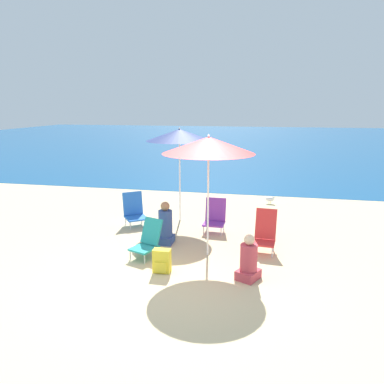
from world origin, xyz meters
name	(u,v)px	position (x,y,z in m)	size (l,w,h in m)	color
ground_plane	(181,272)	(0.00, 0.00, 0.00)	(60.00, 60.00, 0.00)	#D1BA89
sea_water	(253,140)	(0.00, 26.08, 0.00)	(60.00, 40.00, 0.01)	navy
beach_umbrella_navy	(179,135)	(-0.74, 2.98, 2.16)	(1.63, 1.63, 2.34)	white
beach_umbrella_red	(209,145)	(0.32, 0.89, 2.15)	(1.73, 1.73, 2.34)	white
beach_chair_blue	(134,210)	(-1.74, 2.38, 0.37)	(0.73, 0.75, 0.80)	silver
beach_chair_teal	(148,240)	(-0.79, 0.57, 0.34)	(0.60, 0.70, 0.73)	silver
beach_chair_purple	(215,216)	(0.25, 2.33, 0.36)	(0.49, 0.51, 0.77)	silver
beach_chair_red	(265,232)	(1.41, 1.30, 0.41)	(0.46, 0.56, 0.85)	silver
person_seated_near	(165,226)	(-0.65, 1.33, 0.38)	(0.33, 0.39, 0.91)	#334C8C
person_seated_far	(249,261)	(1.17, -0.01, 0.32)	(0.45, 0.48, 0.79)	#BF3F4C
backpack_yellow	(162,261)	(-0.33, -0.05, 0.21)	(0.30, 0.20, 0.42)	yellow
seagull	(270,199)	(1.50, 5.12, 0.14)	(0.27, 0.11, 0.23)	gold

